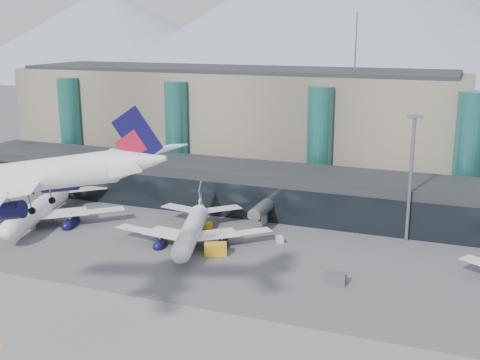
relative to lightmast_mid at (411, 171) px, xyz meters
name	(u,v)px	position (x,y,z in m)	size (l,w,h in m)	color
ground	(161,318)	(-30.00, -48.00, -14.42)	(900.00, 900.00, 0.00)	#515154
concourse	(280,191)	(-30.02, 9.73, -9.45)	(170.00, 27.00, 10.00)	black
terminal_main	(232,121)	(-55.00, 42.00, 1.03)	(130.00, 30.00, 31.00)	gray
teal_towers	(245,137)	(-44.99, 26.01, -0.41)	(116.40, 19.40, 46.00)	#266A64
mountain_ridge	(445,23)	(-14.03, 332.00, 31.33)	(910.00, 400.00, 110.00)	gray
lightmast_mid	(411,171)	(0.00, 0.00, 0.00)	(3.00, 1.20, 25.60)	slate
hero_jet	(51,167)	(-39.24, -58.46, 10.10)	(35.71, 35.55, 11.57)	white
jet_parked_left	(44,200)	(-77.00, -15.52, -9.76)	(36.49, 38.33, 12.30)	white
jet_parked_mid	(193,222)	(-40.12, -15.71, -10.35)	(31.93, 33.51, 10.76)	white
veh_a	(27,226)	(-76.29, -22.29, -13.59)	(2.95, 1.66, 1.66)	silver
veh_b	(207,226)	(-40.68, -8.04, -13.71)	(2.47, 1.52, 1.42)	gold
veh_c	(335,278)	(-8.70, -26.12, -13.43)	(3.54, 1.87, 1.97)	#4B4C50
veh_g	(280,240)	(-23.57, -10.34, -13.82)	(2.04, 1.19, 1.19)	silver
veh_h	(215,249)	(-32.79, -21.39, -13.25)	(4.23, 2.23, 2.34)	gold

